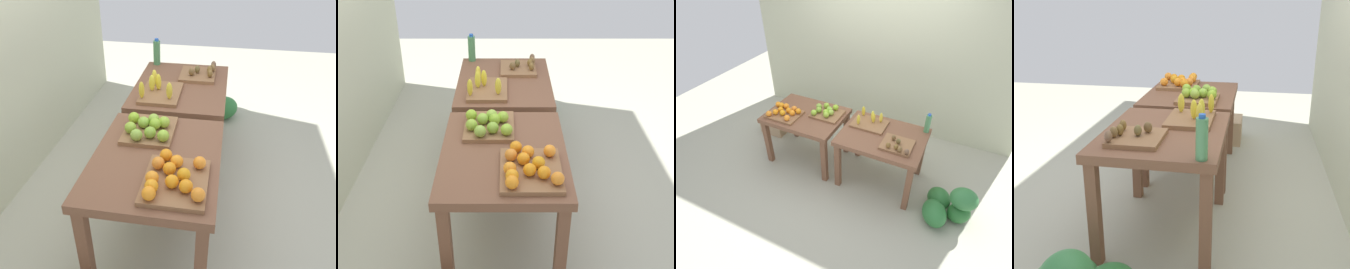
# 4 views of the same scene
# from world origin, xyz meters

# --- Properties ---
(ground_plane) EXTENTS (8.00, 8.00, 0.00)m
(ground_plane) POSITION_xyz_m (0.00, 0.00, 0.00)
(ground_plane) COLOR #A8A893
(display_table_left) EXTENTS (1.04, 0.80, 0.75)m
(display_table_left) POSITION_xyz_m (-0.56, 0.00, 0.64)
(display_table_left) COLOR brown
(display_table_left) RESTS_ON ground_plane
(display_table_right) EXTENTS (1.04, 0.80, 0.75)m
(display_table_right) POSITION_xyz_m (0.56, 0.00, 0.64)
(display_table_right) COLOR brown
(display_table_right) RESTS_ON ground_plane
(orange_bin) EXTENTS (0.45, 0.36, 0.11)m
(orange_bin) POSITION_xyz_m (-0.80, -0.15, 0.80)
(orange_bin) COLOR #895F3C
(orange_bin) RESTS_ON display_table_left
(apple_bin) EXTENTS (0.40, 0.35, 0.11)m
(apple_bin) POSITION_xyz_m (-0.30, 0.10, 0.80)
(apple_bin) COLOR #895F3C
(apple_bin) RESTS_ON display_table_left
(banana_crate) EXTENTS (0.44, 0.32, 0.17)m
(banana_crate) POSITION_xyz_m (0.32, 0.15, 0.79)
(banana_crate) COLOR #895F3C
(banana_crate) RESTS_ON display_table_right
(kiwi_bin) EXTENTS (0.36, 0.32, 0.10)m
(kiwi_bin) POSITION_xyz_m (0.78, -0.14, 0.78)
(kiwi_bin) COLOR #895F3C
(kiwi_bin) RESTS_ON display_table_right
(water_bottle) EXTENTS (0.07, 0.07, 0.26)m
(water_bottle) POSITION_xyz_m (1.02, 0.31, 0.88)
(water_bottle) COLOR #4C8C59
(water_bottle) RESTS_ON display_table_right
(cardboard_produce_box) EXTENTS (0.40, 0.30, 0.27)m
(cardboard_produce_box) POSITION_xyz_m (-1.42, 0.30, 0.14)
(cardboard_produce_box) COLOR tan
(cardboard_produce_box) RESTS_ON ground_plane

